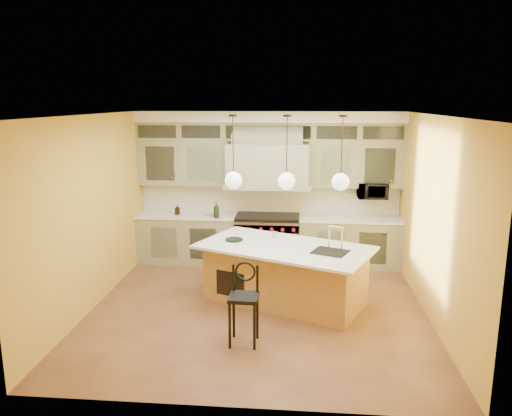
# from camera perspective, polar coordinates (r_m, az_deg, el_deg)

# --- Properties ---
(floor) EXTENTS (5.00, 5.00, 0.00)m
(floor) POSITION_cam_1_polar(r_m,az_deg,el_deg) (7.73, 0.22, -11.43)
(floor) COLOR #57321D
(floor) RESTS_ON ground
(ceiling) EXTENTS (5.00, 5.00, 0.00)m
(ceiling) POSITION_cam_1_polar(r_m,az_deg,el_deg) (7.08, 0.24, 10.59)
(ceiling) COLOR white
(ceiling) RESTS_ON wall_back
(wall_back) EXTENTS (5.00, 0.00, 5.00)m
(wall_back) POSITION_cam_1_polar(r_m,az_deg,el_deg) (9.72, 1.48, 2.44)
(wall_back) COLOR gold
(wall_back) RESTS_ON ground
(wall_front) EXTENTS (5.00, 0.00, 5.00)m
(wall_front) POSITION_cam_1_polar(r_m,az_deg,el_deg) (4.88, -2.27, -7.59)
(wall_front) COLOR gold
(wall_front) RESTS_ON ground
(wall_left) EXTENTS (0.00, 5.00, 5.00)m
(wall_left) POSITION_cam_1_polar(r_m,az_deg,el_deg) (7.88, -18.20, -0.50)
(wall_left) COLOR gold
(wall_left) RESTS_ON ground
(wall_right) EXTENTS (0.00, 5.00, 5.00)m
(wall_right) POSITION_cam_1_polar(r_m,az_deg,el_deg) (7.49, 19.66, -1.24)
(wall_right) COLOR gold
(wall_right) RESTS_ON ground
(back_cabinetry) EXTENTS (5.00, 0.77, 2.90)m
(back_cabinetry) POSITION_cam_1_polar(r_m,az_deg,el_deg) (9.46, 1.38, 2.05)
(back_cabinetry) COLOR gray
(back_cabinetry) RESTS_ON floor
(range) EXTENTS (1.20, 0.74, 0.96)m
(range) POSITION_cam_1_polar(r_m,az_deg,el_deg) (9.58, 1.31, -3.61)
(range) COLOR silver
(range) RESTS_ON floor
(kitchen_island) EXTENTS (2.91, 2.28, 1.35)m
(kitchen_island) POSITION_cam_1_polar(r_m,az_deg,el_deg) (7.83, 3.40, -7.44)
(kitchen_island) COLOR olive
(kitchen_island) RESTS_ON floor
(counter_stool) EXTENTS (0.38, 0.38, 1.06)m
(counter_stool) POSITION_cam_1_polar(r_m,az_deg,el_deg) (6.52, -1.38, -10.34)
(counter_stool) COLOR black
(counter_stool) RESTS_ON floor
(microwave) EXTENTS (0.54, 0.37, 0.30)m
(microwave) POSITION_cam_1_polar(r_m,az_deg,el_deg) (9.55, 13.15, 1.95)
(microwave) COLOR black
(microwave) RESTS_ON back_cabinetry
(oil_bottle_a) EXTENTS (0.12, 0.13, 0.30)m
(oil_bottle_a) POSITION_cam_1_polar(r_m,az_deg,el_deg) (9.33, -4.55, -0.24)
(oil_bottle_a) COLOR black
(oil_bottle_a) RESTS_ON back_cabinetry
(oil_bottle_b) EXTENTS (0.09, 0.09, 0.20)m
(oil_bottle_b) POSITION_cam_1_polar(r_m,az_deg,el_deg) (9.72, -8.97, -0.17)
(oil_bottle_b) COLOR black
(oil_bottle_b) RESTS_ON back_cabinetry
(fruit_bowl) EXTENTS (0.27, 0.27, 0.06)m
(fruit_bowl) POSITION_cam_1_polar(r_m,az_deg,el_deg) (9.60, -5.08, -0.63)
(fruit_bowl) COLOR silver
(fruit_bowl) RESTS_ON back_cabinetry
(cup) EXTENTS (0.11, 0.11, 0.10)m
(cup) POSITION_cam_1_polar(r_m,az_deg,el_deg) (8.09, 2.15, -3.08)
(cup) COLOR beige
(cup) RESTS_ON kitchen_island
(pendant_left) EXTENTS (0.26, 0.26, 1.11)m
(pendant_left) POSITION_cam_1_polar(r_m,az_deg,el_deg) (7.53, -2.60, 3.41)
(pendant_left) COLOR #2D2319
(pendant_left) RESTS_ON ceiling
(pendant_center) EXTENTS (0.26, 0.26, 1.11)m
(pendant_center) POSITION_cam_1_polar(r_m,az_deg,el_deg) (7.46, 3.51, 3.32)
(pendant_center) COLOR #2D2319
(pendant_center) RESTS_ON ceiling
(pendant_right) EXTENTS (0.26, 0.26, 1.11)m
(pendant_right) POSITION_cam_1_polar(r_m,az_deg,el_deg) (7.49, 9.65, 3.20)
(pendant_right) COLOR #2D2319
(pendant_right) RESTS_ON ceiling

